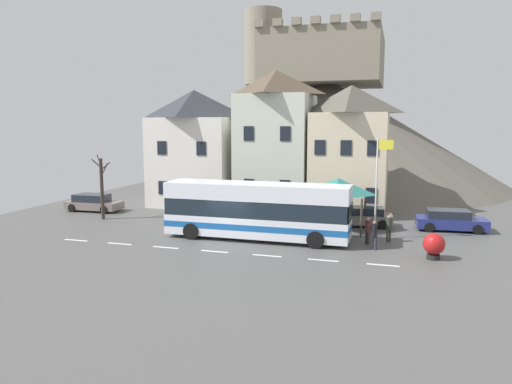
{
  "coord_description": "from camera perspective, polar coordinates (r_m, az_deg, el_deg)",
  "views": [
    {
      "loc": [
        9.53,
        -26.1,
        6.96
      ],
      "look_at": [
        0.47,
        4.2,
        2.47
      ],
      "focal_mm": 33.53,
      "sensor_mm": 36.0,
      "label": 1
    }
  ],
  "objects": [
    {
      "name": "townhouse_01",
      "position": [
        39.08,
        2.37,
        6.11
      ],
      "size": [
        5.74,
        5.56,
        11.24
      ],
      "color": "beige",
      "rests_on": "ground_plane"
    },
    {
      "name": "townhouse_00",
      "position": [
        41.33,
        -7.31,
        5.18
      ],
      "size": [
        6.9,
        5.33,
        9.82
      ],
      "color": "silver",
      "rests_on": "ground_plane"
    },
    {
      "name": "parked_car_00",
      "position": [
        34.08,
        22.17,
        -3.15
      ],
      "size": [
        4.52,
        2.2,
        1.37
      ],
      "rotation": [
        0.0,
        0.0,
        0.06
      ],
      "color": "navy",
      "rests_on": "ground_plane"
    },
    {
      "name": "ground_plane",
      "position": [
        28.65,
        -3.33,
        -6.05
      ],
      "size": [
        40.0,
        60.0,
        0.07
      ],
      "color": "#51504F"
    },
    {
      "name": "parked_car_03",
      "position": [
        33.75,
        12.72,
        -2.89
      ],
      "size": [
        4.06,
        2.13,
        1.32
      ],
      "rotation": [
        0.0,
        0.0,
        3.22
      ],
      "color": "slate",
      "rests_on": "ground_plane"
    },
    {
      "name": "harbour_buoy",
      "position": [
        26.57,
        20.46,
        -5.93
      ],
      "size": [
        1.12,
        1.12,
        1.37
      ],
      "color": "black",
      "rests_on": "ground_plane"
    },
    {
      "name": "pedestrian_00",
      "position": [
        29.46,
        15.57,
        -3.94
      ],
      "size": [
        0.32,
        0.32,
        1.63
      ],
      "color": "#38332D",
      "rests_on": "ground_plane"
    },
    {
      "name": "transit_bus",
      "position": [
        28.95,
        0.08,
        -2.32
      ],
      "size": [
        11.28,
        2.62,
        3.44
      ],
      "rotation": [
        0.0,
        0.0,
        -0.0
      ],
      "color": "white",
      "rests_on": "ground_plane"
    },
    {
      "name": "parked_car_01",
      "position": [
        40.79,
        -18.82,
        -1.23
      ],
      "size": [
        4.45,
        2.04,
        1.36
      ],
      "rotation": [
        0.0,
        0.0,
        0.02
      ],
      "color": "slate",
      "rests_on": "ground_plane"
    },
    {
      "name": "pedestrian_01",
      "position": [
        29.84,
        10.7,
        -3.87
      ],
      "size": [
        0.34,
        0.28,
        1.66
      ],
      "color": "#38332D",
      "rests_on": "ground_plane"
    },
    {
      "name": "parked_car_02",
      "position": [
        36.05,
        -5.46,
        -2.08
      ],
      "size": [
        4.71,
        2.33,
        1.24
      ],
      "rotation": [
        0.0,
        0.0,
        3.27
      ],
      "color": "slate",
      "rests_on": "ground_plane"
    },
    {
      "name": "bus_shelter",
      "position": [
        31.92,
        9.81,
        0.65
      ],
      "size": [
        3.6,
        3.6,
        3.43
      ],
      "color": "#473D33",
      "rests_on": "ground_plane"
    },
    {
      "name": "pedestrian_02",
      "position": [
        27.55,
        13.9,
        -4.93
      ],
      "size": [
        0.36,
        0.31,
        1.64
      ],
      "color": "#2D2D38",
      "rests_on": "ground_plane"
    },
    {
      "name": "hilltop_castle",
      "position": [
        57.74,
        7.98,
        7.68
      ],
      "size": [
        41.49,
        41.49,
        19.67
      ],
      "color": "#59554B",
      "rests_on": "ground_plane"
    },
    {
      "name": "pedestrian_03",
      "position": [
        28.71,
        13.19,
        -4.41
      ],
      "size": [
        0.31,
        0.33,
        1.61
      ],
      "color": "#38332D",
      "rests_on": "ground_plane"
    },
    {
      "name": "townhouse_02",
      "position": [
        38.36,
        11.16,
        4.97
      ],
      "size": [
        5.69,
        6.14,
        9.96
      ],
      "color": "beige",
      "rests_on": "ground_plane"
    },
    {
      "name": "bare_tree_00",
      "position": [
        36.83,
        -17.92,
        0.63
      ],
      "size": [
        1.55,
        0.87,
        4.73
      ],
      "color": "#382D28",
      "rests_on": "ground_plane"
    },
    {
      "name": "public_bench",
      "position": [
        34.43,
        9.49,
        -2.89
      ],
      "size": [
        1.51,
        0.48,
        0.87
      ],
      "color": "brown",
      "rests_on": "ground_plane"
    },
    {
      "name": "flagpole",
      "position": [
        29.65,
        14.35,
        1.31
      ],
      "size": [
        0.95,
        0.1,
        6.11
      ],
      "color": "silver",
      "rests_on": "ground_plane"
    }
  ]
}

